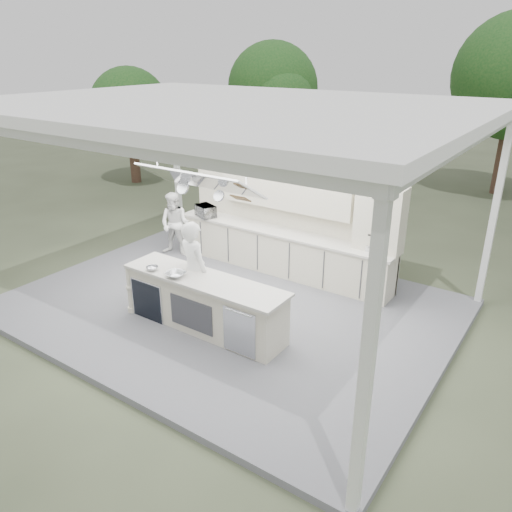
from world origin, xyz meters
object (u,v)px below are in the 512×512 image
Objects in this scene: demo_island at (204,303)px; sous_chef at (175,224)px; back_counter at (281,251)px; head_chef at (194,270)px.

demo_island is 3.57m from sous_chef.
sous_chef reaches higher than demo_island.
back_counter is 2.62m from head_chef.
head_chef is 1.22× the size of sous_chef.
head_chef reaches higher than sous_chef.
demo_island and back_counter have the same top height.
head_chef is (-0.40, 0.24, 0.43)m from demo_island.
sous_chef is (-2.75, 2.25, 0.27)m from demo_island.
demo_island is 0.63m from head_chef.
demo_island is 2.82m from back_counter.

